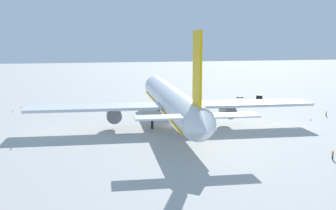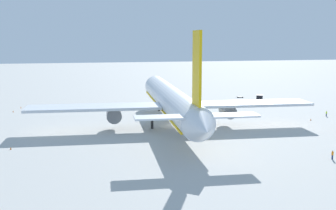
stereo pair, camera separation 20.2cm
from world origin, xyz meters
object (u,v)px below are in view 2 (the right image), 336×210
service_truck_2 (260,98)px  traffic_cone_3 (311,120)px  baggage_cart_0 (240,97)px  ground_worker_5 (332,155)px  traffic_cone_1 (13,111)px  airliner (171,101)px  ground_worker_1 (265,103)px  ground_worker_2 (185,99)px  ground_worker_3 (326,114)px  traffic_cone_4 (11,148)px  service_truck_0 (174,95)px  traffic_cone_0 (21,107)px

service_truck_2 → traffic_cone_3: service_truck_2 is taller
traffic_cone_3 → baggage_cart_0: bearing=2.4°
ground_worker_5 → traffic_cone_1: bearing=44.8°
ground_worker_5 → traffic_cone_3: 40.07m
airliner → baggage_cart_0: size_ratio=25.07×
traffic_cone_1 → ground_worker_1: bearing=-93.5°
ground_worker_2 → ground_worker_3: bearing=-138.4°
traffic_cone_3 → traffic_cone_4: size_ratio=1.00×
airliner → traffic_cone_1: size_ratio=144.27×
service_truck_2 → ground_worker_5: 74.76m
service_truck_2 → ground_worker_2: 27.68m
ground_worker_1 → ground_worker_3: 24.45m
service_truck_2 → ground_worker_2: (7.13, 26.74, -0.61)m
ground_worker_1 → ground_worker_5: bearing=165.9°
traffic_cone_1 → airliner: bearing=-125.9°
service_truck_0 → ground_worker_2: bearing=-164.8°
traffic_cone_0 → ground_worker_2: bearing=-87.0°
service_truck_2 → traffic_cone_3: 36.39m
service_truck_2 → airliner: bearing=130.6°
baggage_cart_0 → ground_worker_5: (-84.51, 15.04, 0.64)m
ground_worker_5 → traffic_cone_3: ground_worker_5 is taller
ground_worker_3 → traffic_cone_3: 9.59m
ground_worker_3 → traffic_cone_3: bearing=121.3°
ground_worker_1 → traffic_cone_3: bearing=-177.9°
airliner → ground_worker_2: 45.92m
airliner → ground_worker_5: 44.28m
traffic_cone_4 → traffic_cone_0: bearing=4.7°
ground_worker_2 → airliner: bearing=160.7°
service_truck_2 → ground_worker_3: 32.27m
service_truck_2 → ground_worker_3: bearing=-166.7°
ground_worker_3 → traffic_cone_0: ground_worker_3 is taller
service_truck_2 → traffic_cone_1: (-3.57, 86.35, -1.17)m
traffic_cone_3 → traffic_cone_4: same height
ground_worker_2 → ground_worker_3: 51.49m
ground_worker_1 → ground_worker_5: ground_worker_5 is taller
traffic_cone_0 → service_truck_0: bearing=-78.8°
airliner → traffic_cone_4: size_ratio=144.27×
airliner → traffic_cone_0: airliner is taller
ground_worker_5 → traffic_cone_1: ground_worker_5 is taller
ground_worker_3 → traffic_cone_3: (-4.97, 8.19, -0.56)m
ground_worker_2 → service_truck_0: bearing=15.2°
airliner → traffic_cone_0: size_ratio=144.27×
airliner → traffic_cone_4: 42.13m
airliner → service_truck_0: bearing=-14.1°
traffic_cone_1 → service_truck_0: bearing=-71.9°
airliner → baggage_cart_0: (47.74, -38.97, -6.63)m
airliner → traffic_cone_3: size_ratio=144.27×
ground_worker_1 → baggage_cart_0: bearing=2.9°
ground_worker_3 → traffic_cone_4: (-20.01, 87.79, -0.56)m
traffic_cone_4 → ground_worker_1: bearing=-61.5°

